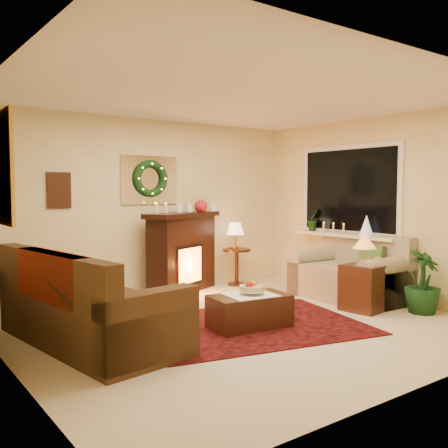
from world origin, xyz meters
TOP-DOWN VIEW (x-y plane):
  - floor at (0.00, 0.00)m, footprint 5.00×5.00m
  - ceiling at (0.00, 0.00)m, footprint 5.00×5.00m
  - wall_back at (0.00, 2.25)m, footprint 5.00×5.00m
  - wall_front at (0.00, -2.25)m, footprint 5.00×5.00m
  - wall_left at (-2.50, 0.00)m, footprint 4.50×4.50m
  - wall_right at (2.50, 0.00)m, footprint 4.50×4.50m
  - area_rug at (0.06, -0.06)m, footprint 2.87×2.40m
  - sofa at (-1.64, 0.41)m, footprint 1.29×2.35m
  - red_throw at (-1.67, 0.58)m, footprint 0.74×1.20m
  - fireplace at (0.44, 2.04)m, footprint 1.30×0.85m
  - poinsettia at (0.76, 2.00)m, footprint 0.20×0.20m
  - mantel_candle_a at (-0.00, 2.02)m, footprint 0.06×0.06m
  - mantel_candle_b at (0.17, 2.05)m, footprint 0.06×0.06m
  - mantel_mirror at (0.00, 2.23)m, footprint 0.92×0.02m
  - wreath at (0.00, 2.19)m, footprint 0.55×0.11m
  - wall_art at (-1.35, 2.23)m, footprint 0.32×0.03m
  - gold_mirror at (-2.48, 0.30)m, footprint 0.03×0.84m
  - loveseat at (2.06, 0.19)m, footprint 0.99×1.62m
  - window_frame at (2.48, 0.55)m, footprint 0.03×1.86m
  - window_glass at (2.47, 0.55)m, footprint 0.02×1.70m
  - window_sill at (2.38, 0.55)m, footprint 0.22×1.86m
  - mini_tree at (2.37, 0.13)m, footprint 0.21×0.21m
  - sill_plant at (2.41, 1.21)m, footprint 0.26×0.21m
  - side_table_round at (1.43, 1.96)m, footprint 0.56×0.56m
  - lamp_cream at (1.40, 1.96)m, footprint 0.28×0.28m
  - end_table_square at (1.71, -0.37)m, footprint 0.55×0.55m
  - lamp_tiffany at (1.75, -0.33)m, footprint 0.30×0.30m
  - coffee_table at (0.01, -0.13)m, footprint 0.95×0.60m
  - fruit_bowl at (0.02, -0.15)m, footprint 0.28×0.28m
  - floor_palm at (2.19, -0.90)m, footprint 1.48×1.48m

SIDE VIEW (x-z plane):
  - floor at x=0.00m, z-range 0.00..0.00m
  - area_rug at x=0.06m, z-range 0.00..0.01m
  - coffee_table at x=0.01m, z-range 0.02..0.40m
  - end_table_square at x=1.71m, z-range -0.03..0.57m
  - side_table_round at x=1.43m, z-range 0.03..0.62m
  - loveseat at x=2.06m, z-range -0.04..0.88m
  - sofa at x=-1.64m, z-range -0.05..0.91m
  - floor_palm at x=2.19m, z-range -0.75..1.65m
  - fruit_bowl at x=0.02m, z-range 0.42..0.48m
  - red_throw at x=-1.67m, z-range 0.45..0.46m
  - fireplace at x=0.44m, z-range -0.02..1.12m
  - lamp_tiffany at x=1.75m, z-range 0.53..0.96m
  - window_sill at x=2.38m, z-range 0.85..0.89m
  - lamp_cream at x=1.40m, z-range 0.66..1.10m
  - mini_tree at x=2.37m, z-range 0.89..1.19m
  - sill_plant at x=2.41m, z-range 0.85..1.32m
  - mantel_candle_a at x=0.00m, z-range 1.17..1.35m
  - mantel_candle_b at x=0.17m, z-range 1.17..1.35m
  - wall_back at x=0.00m, z-range 1.30..1.30m
  - wall_front at x=0.00m, z-range 1.30..1.30m
  - wall_left at x=-2.50m, z-range 1.30..1.30m
  - wall_right at x=2.50m, z-range 1.30..1.30m
  - poinsettia at x=0.76m, z-range 1.20..1.40m
  - wall_art at x=-1.35m, z-range 1.31..1.79m
  - window_frame at x=2.48m, z-range 0.87..2.23m
  - window_glass at x=2.47m, z-range 0.94..2.16m
  - mantel_mirror at x=0.00m, z-range 1.34..2.06m
  - wreath at x=0.00m, z-range 1.44..2.00m
  - gold_mirror at x=-2.48m, z-range 1.25..2.25m
  - ceiling at x=0.00m, z-range 2.60..2.60m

